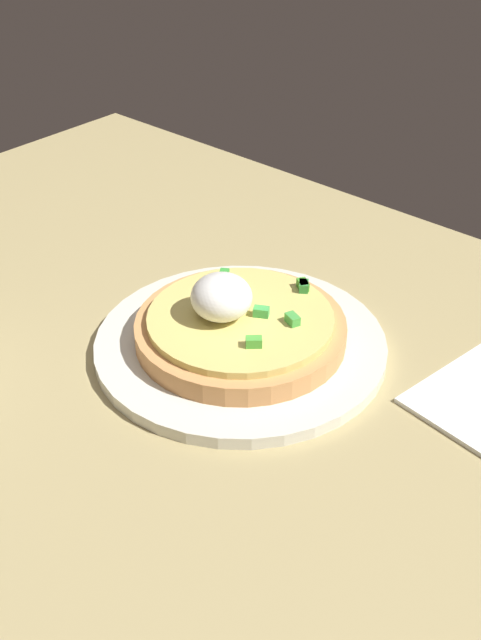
# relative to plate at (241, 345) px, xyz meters

# --- Properties ---
(dining_table) EXTENTS (1.15, 0.85, 0.03)m
(dining_table) POSITION_rel_plate_xyz_m (-0.06, 0.11, -0.02)
(dining_table) COLOR tan
(dining_table) RESTS_ON ground
(plate) EXTENTS (0.25, 0.25, 0.01)m
(plate) POSITION_rel_plate_xyz_m (0.00, 0.00, 0.00)
(plate) COLOR silver
(plate) RESTS_ON dining_table
(pizza) EXTENTS (0.18, 0.18, 0.06)m
(pizza) POSITION_rel_plate_xyz_m (0.00, 0.00, 0.02)
(pizza) COLOR tan
(pizza) RESTS_ON plate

